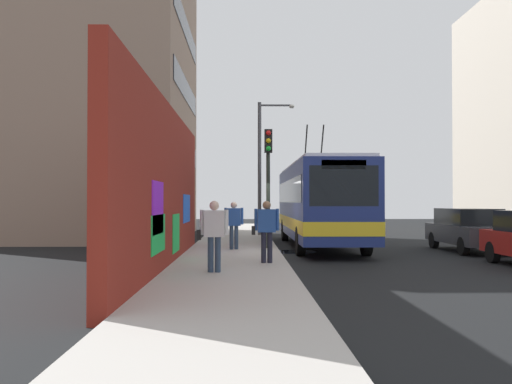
{
  "coord_description": "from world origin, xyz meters",
  "views": [
    {
      "loc": [
        -19.3,
        1.2,
        1.84
      ],
      "look_at": [
        0.63,
        0.8,
        2.17
      ],
      "focal_mm": 39.79,
      "sensor_mm": 36.0,
      "label": 1
    }
  ],
  "objects": [
    {
      "name": "ground_plane",
      "position": [
        0.0,
        0.0,
        0.0
      ],
      "size": [
        80.0,
        80.0,
        0.0
      ],
      "primitive_type": "plane",
      "color": "black"
    },
    {
      "name": "sidewalk_slab",
      "position": [
        0.0,
        1.6,
        0.07
      ],
      "size": [
        48.0,
        3.2,
        0.15
      ],
      "primitive_type": "cube",
      "color": "#ADA8A0",
      "rests_on": "ground_plane"
    },
    {
      "name": "graffiti_wall",
      "position": [
        -3.79,
        3.35,
        2.21
      ],
      "size": [
        14.41,
        0.32,
        4.44
      ],
      "color": "maroon",
      "rests_on": "ground_plane"
    },
    {
      "name": "building_far_left",
      "position": [
        10.15,
        9.2,
        7.29
      ],
      "size": [
        12.54,
        9.92,
        14.57
      ],
      "color": "gray",
      "rests_on": "ground_plane"
    },
    {
      "name": "city_bus",
      "position": [
        3.54,
        -1.8,
        1.85
      ],
      "size": [
        11.64,
        2.52,
        5.11
      ],
      "color": "navy",
      "rests_on": "ground_plane"
    },
    {
      "name": "parked_car_dark_gray",
      "position": [
        1.33,
        -7.0,
        0.83
      ],
      "size": [
        4.55,
        1.77,
        1.58
      ],
      "color": "#38383D",
      "rests_on": "ground_plane"
    },
    {
      "name": "pedestrian_near_wall",
      "position": [
        -5.75,
        1.94,
        1.15
      ],
      "size": [
        0.23,
        0.76,
        1.7
      ],
      "color": "#2D3F59",
      "rests_on": "sidewalk_slab"
    },
    {
      "name": "pedestrian_at_curb",
      "position": [
        -3.71,
        0.6,
        1.15
      ],
      "size": [
        0.23,
        0.76,
        1.7
      ],
      "color": "#1E1E2D",
      "rests_on": "sidewalk_slab"
    },
    {
      "name": "pedestrian_midblock",
      "position": [
        0.75,
        1.59,
        1.13
      ],
      "size": [
        0.22,
        0.75,
        1.68
      ],
      "color": "#2D3F59",
      "rests_on": "sidewalk_slab"
    },
    {
      "name": "traffic_light",
      "position": [
        1.13,
        0.35,
        3.05
      ],
      "size": [
        0.49,
        0.28,
        4.31
      ],
      "color": "#2D382D",
      "rests_on": "sidewalk_slab"
    },
    {
      "name": "street_lamp",
      "position": [
        9.32,
        0.24,
        4.01
      ],
      "size": [
        0.44,
        1.87,
        6.72
      ],
      "color": "#4C4C51",
      "rests_on": "sidewalk_slab"
    },
    {
      "name": "curbside_puddle",
      "position": [
        1.37,
        -0.6,
        0.0
      ],
      "size": [
        1.69,
        1.69,
        0.0
      ],
      "primitive_type": "cylinder",
      "color": "black",
      "rests_on": "ground_plane"
    }
  ]
}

